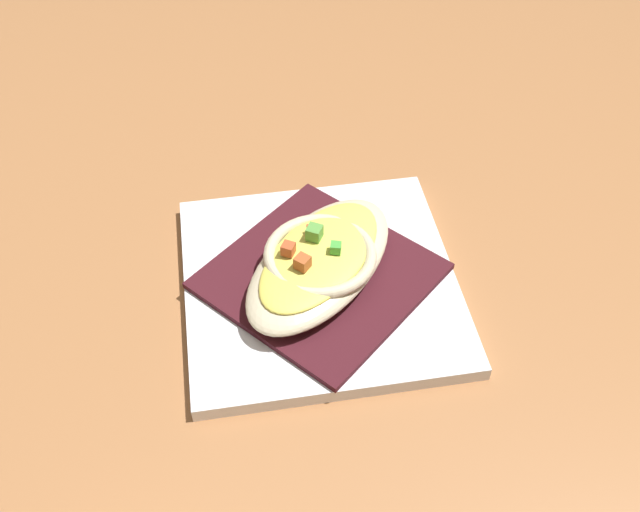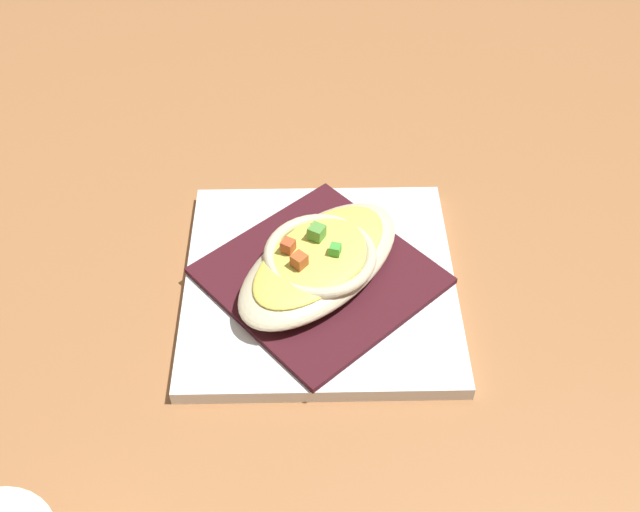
% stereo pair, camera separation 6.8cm
% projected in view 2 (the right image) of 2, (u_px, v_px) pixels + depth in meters
% --- Properties ---
extents(ground_plane, '(2.60, 2.60, 0.00)m').
position_uv_depth(ground_plane, '(320.00, 288.00, 0.71)').
color(ground_plane, '#A0693F').
extents(square_plate, '(0.29, 0.29, 0.01)m').
position_uv_depth(square_plate, '(320.00, 283.00, 0.71)').
color(square_plate, white).
rests_on(square_plate, ground_plane).
extents(folded_napkin, '(0.25, 0.25, 0.01)m').
position_uv_depth(folded_napkin, '(320.00, 276.00, 0.70)').
color(folded_napkin, '#40151D').
rests_on(folded_napkin, square_plate).
extents(gratin_dish, '(0.21, 0.20, 0.05)m').
position_uv_depth(gratin_dish, '(320.00, 260.00, 0.69)').
color(gratin_dish, beige).
rests_on(gratin_dish, folded_napkin).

